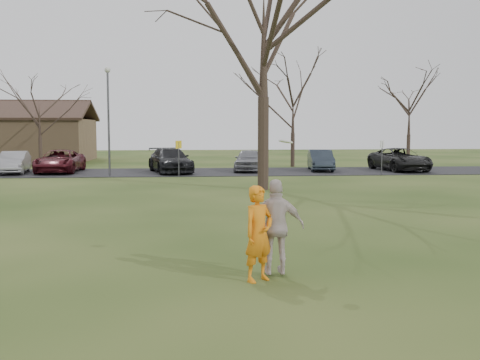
% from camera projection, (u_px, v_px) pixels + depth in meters
% --- Properties ---
extents(ground, '(120.00, 120.00, 0.00)m').
position_uv_depth(ground, '(258.00, 280.00, 10.33)').
color(ground, '#1E380F').
rests_on(ground, ground).
extents(parking_strip, '(62.00, 6.50, 0.04)m').
position_uv_depth(parking_strip, '(212.00, 172.00, 35.13)').
color(parking_strip, black).
rests_on(parking_strip, ground).
extents(player_defender, '(0.78, 0.73, 1.78)m').
position_uv_depth(player_defender, '(259.00, 234.00, 10.21)').
color(player_defender, orange).
rests_on(player_defender, ground).
extents(car_1, '(1.96, 4.24, 1.35)m').
position_uv_depth(car_1, '(14.00, 162.00, 33.72)').
color(car_1, '#959499').
rests_on(car_1, parking_strip).
extents(car_2, '(2.41, 5.09, 1.41)m').
position_uv_depth(car_2, '(60.00, 161.00, 34.47)').
color(car_2, '#50131B').
rests_on(car_2, parking_strip).
extents(car_3, '(3.31, 5.55, 1.51)m').
position_uv_depth(car_3, '(170.00, 160.00, 34.49)').
color(car_3, black).
rests_on(car_3, parking_strip).
extents(car_4, '(2.38, 4.41, 1.42)m').
position_uv_depth(car_4, '(249.00, 160.00, 35.50)').
color(car_4, slate).
rests_on(car_4, parking_strip).
extents(car_5, '(1.91, 4.24, 1.35)m').
position_uv_depth(car_5, '(321.00, 160.00, 35.96)').
color(car_5, '#27303A').
rests_on(car_5, parking_strip).
extents(car_6, '(3.03, 5.50, 1.46)m').
position_uv_depth(car_6, '(400.00, 159.00, 35.94)').
color(car_6, black).
rests_on(car_6, parking_strip).
extents(catching_play, '(1.06, 0.50, 2.56)m').
position_uv_depth(catching_play, '(277.00, 227.00, 10.51)').
color(catching_play, beige).
rests_on(catching_play, ground).
extents(lamp_post, '(0.34, 0.34, 6.27)m').
position_uv_depth(lamp_post, '(108.00, 107.00, 31.77)').
color(lamp_post, '#47474C').
rests_on(lamp_post, ground).
extents(sign_yellow, '(0.35, 0.35, 2.08)m').
position_uv_depth(sign_yellow, '(179.00, 152.00, 31.85)').
color(sign_yellow, '#47474C').
rests_on(sign_yellow, ground).
extents(sign_white, '(0.35, 0.35, 2.08)m').
position_uv_depth(sign_white, '(382.00, 151.00, 32.87)').
color(sign_white, '#47474C').
rests_on(sign_white, ground).
extents(big_tree, '(9.00, 9.00, 14.00)m').
position_uv_depth(big_tree, '(264.00, 34.00, 24.72)').
color(big_tree, '#352821').
rests_on(big_tree, ground).
extents(small_tree_row, '(55.00, 5.90, 8.50)m').
position_uv_depth(small_tree_row, '(270.00, 113.00, 40.15)').
color(small_tree_row, '#352821').
rests_on(small_tree_row, ground).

